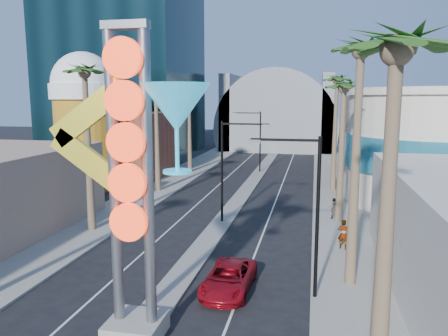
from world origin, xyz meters
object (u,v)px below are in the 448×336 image
at_px(neon_sign, 150,163).
at_px(red_pickup, 229,278).
at_px(pedestrian_a, 343,234).
at_px(pedestrian_b, 334,208).

distance_m(neon_sign, red_pickup, 8.60).
relative_size(pedestrian_a, pedestrian_b, 1.16).
height_order(neon_sign, pedestrian_b, neon_sign).
relative_size(red_pickup, pedestrian_a, 2.53).
relative_size(neon_sign, pedestrian_a, 6.48).
bearing_deg(pedestrian_a, neon_sign, 75.55).
bearing_deg(red_pickup, neon_sign, -110.24).
bearing_deg(pedestrian_b, pedestrian_a, 106.56).
bearing_deg(red_pickup, pedestrian_b, 70.43).
xyz_separation_m(red_pickup, pedestrian_b, (5.74, 14.50, 0.31)).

